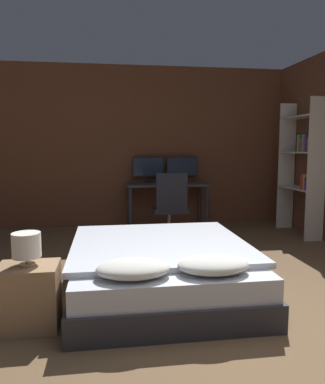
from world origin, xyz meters
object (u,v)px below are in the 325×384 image
at_px(bed, 161,268).
at_px(monitor_left, 148,168).
at_px(nightstand, 29,297).
at_px(monitor_right, 182,168).
at_px(computer_mouse, 187,183).
at_px(bedside_lamp, 26,246).
at_px(keyboard, 169,184).
at_px(bookshelf, 304,160).
at_px(office_chair, 170,212).
at_px(desk, 167,189).

height_order(bed, monitor_left, monitor_left).
relative_size(bed, nightstand, 3.94).
bearing_deg(bed, monitor_right, 75.00).
relative_size(monitor_right, computer_mouse, 7.52).
distance_m(bedside_lamp, keyboard, 3.45).
bearing_deg(bookshelf, office_chair, 175.96).
xyz_separation_m(bedside_lamp, monitor_left, (1.29, 3.46, 0.36)).
xyz_separation_m(monitor_right, office_chair, (-0.35, -0.88, -0.60)).
bearing_deg(monitor_right, keyboard, -125.96).
bearing_deg(computer_mouse, desk, 145.97).
relative_size(keyboard, computer_mouse, 5.71).
distance_m(keyboard, office_chair, 0.61).
height_order(desk, monitor_left, monitor_left).
bearing_deg(bedside_lamp, office_chair, 59.75).
distance_m(desk, bookshelf, 2.17).
bearing_deg(desk, nightstand, -115.74).
distance_m(nightstand, computer_mouse, 3.63).
height_order(bed, keyboard, keyboard).
height_order(nightstand, bedside_lamp, bedside_lamp).
bearing_deg(bed, monitor_left, 85.89).
bearing_deg(bookshelf, keyboard, 162.11).
bearing_deg(desk, monitor_left, 145.19).
relative_size(monitor_left, office_chair, 0.54).
distance_m(monitor_left, bookshelf, 2.46).
height_order(bed, computer_mouse, computer_mouse).
distance_m(monitor_right, office_chair, 1.12).
bearing_deg(computer_mouse, monitor_right, 90.50).
relative_size(bedside_lamp, monitor_right, 0.47).
bearing_deg(keyboard, nightstand, -117.16).
bearing_deg(bookshelf, nightstand, -145.25).
relative_size(bed, desk, 1.42).
bearing_deg(bedside_lamp, keyboard, 62.84).
distance_m(monitor_left, keyboard, 0.54).
bearing_deg(monitor_left, computer_mouse, -34.42).
xyz_separation_m(bedside_lamp, bookshelf, (3.52, 2.44, 0.51)).
bearing_deg(nightstand, bed, 26.67).
height_order(monitor_left, bookshelf, bookshelf).
height_order(nightstand, computer_mouse, computer_mouse).
bearing_deg(bookshelf, desk, 157.05).
height_order(keyboard, computer_mouse, computer_mouse).
xyz_separation_m(bed, bookshelf, (2.44, 1.90, 0.92)).
distance_m(bed, nightstand, 1.21).
xyz_separation_m(nightstand, computer_mouse, (1.86, 3.07, 0.53)).
xyz_separation_m(bedside_lamp, computer_mouse, (1.86, 3.07, 0.13)).
height_order(desk, bookshelf, bookshelf).
xyz_separation_m(keyboard, office_chair, (-0.07, -0.49, -0.36)).
bearing_deg(computer_mouse, bedside_lamp, -121.27).
bearing_deg(monitor_right, monitor_left, 180.00).
bearing_deg(keyboard, computer_mouse, 0.00).
bearing_deg(bedside_lamp, computer_mouse, 58.73).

